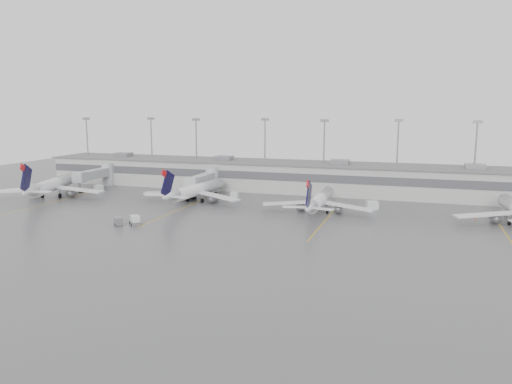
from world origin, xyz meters
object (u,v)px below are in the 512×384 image
(jet_far_left, at_px, (51,185))
(jet_mid_left, at_px, (196,190))
(jet_mid_right, at_px, (319,200))
(baggage_tug, at_px, (135,221))

(jet_far_left, distance_m, jet_mid_left, 39.88)
(jet_far_left, relative_size, jet_mid_right, 1.13)
(jet_mid_left, bearing_deg, baggage_tug, -86.86)
(jet_mid_right, bearing_deg, jet_mid_left, 174.40)
(jet_far_left, relative_size, jet_mid_left, 1.07)
(jet_mid_right, distance_m, baggage_tug, 41.41)
(jet_mid_left, bearing_deg, jet_far_left, -165.14)
(baggage_tug, bearing_deg, jet_mid_right, -7.27)
(jet_far_left, relative_size, baggage_tug, 9.60)
(baggage_tug, bearing_deg, jet_mid_left, 44.85)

